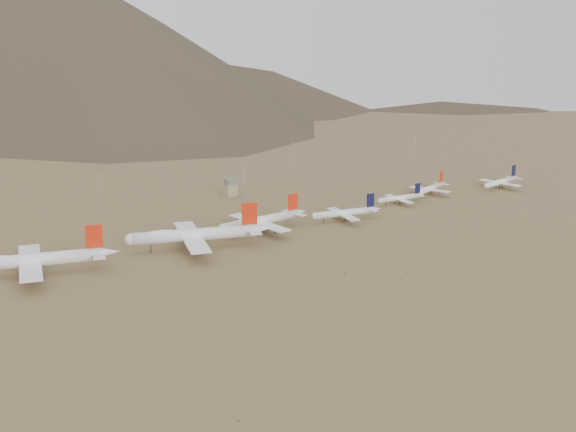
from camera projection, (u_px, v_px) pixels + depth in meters
ground at (302, 243)px, 443.24m from camera, size 3000.00×3000.00×0.00m
widebody_west at (33, 260)px, 388.03m from camera, size 74.54×59.30×22.97m
widebody_centre at (195, 235)px, 430.00m from camera, size 76.19×60.94×23.78m
widebody_east at (261, 221)px, 464.22m from camera, size 64.08×49.24×19.02m
narrowbody_a at (346, 213)px, 488.23m from camera, size 46.18×34.03×15.53m
narrowbody_b at (401, 198)px, 530.35m from camera, size 37.58×27.37×12.47m
narrowbody_c at (431, 188)px, 556.65m from camera, size 40.92×30.32×13.87m
narrowbody_d at (502, 182)px, 576.18m from camera, size 44.04×31.96×14.58m
control_tower at (230, 188)px, 552.29m from camera, size 8.00×8.00×12.00m
mast_west at (99, 193)px, 498.46m from camera, size 2.00×0.60×25.70m
mast_centre at (244, 180)px, 537.21m from camera, size 2.00×0.60×25.70m
mast_east at (293, 157)px, 616.31m from camera, size 2.00×0.60×25.70m
mast_far_east at (415, 147)px, 660.70m from camera, size 2.00×0.60×25.70m
desert_scrub at (467, 279)px, 383.48m from camera, size 436.16×161.32×0.82m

